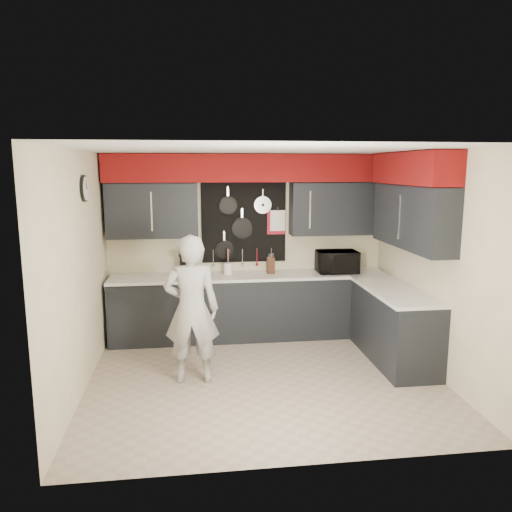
{
  "coord_description": "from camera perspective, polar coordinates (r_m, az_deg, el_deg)",
  "views": [
    {
      "loc": [
        -0.81,
        -5.39,
        2.41
      ],
      "look_at": [
        -0.03,
        0.5,
        1.35
      ],
      "focal_mm": 35.0,
      "sensor_mm": 36.0,
      "label": 1
    }
  ],
  "objects": [
    {
      "name": "ground",
      "position": [
        5.96,
        0.98,
        -13.76
      ],
      "size": [
        4.0,
        4.0,
        0.0
      ],
      "primitive_type": "plane",
      "color": "tan",
      "rests_on": "ground"
    },
    {
      "name": "coffee_maker",
      "position": [
        6.95,
        -7.89,
        -0.82
      ],
      "size": [
        0.21,
        0.26,
        0.36
      ],
      "rotation": [
        0.0,
        0.0,
        -0.07
      ],
      "color": "black",
      "rests_on": "base_cabinets"
    },
    {
      "name": "right_wall_assembly",
      "position": [
        6.27,
        17.75,
        5.33
      ],
      "size": [
        0.36,
        3.5,
        2.6
      ],
      "color": "#F4E3BD",
      "rests_on": "ground"
    },
    {
      "name": "base_cabinets",
      "position": [
        6.93,
        3.65,
        -6.29
      ],
      "size": [
        3.95,
        2.2,
        0.92
      ],
      "color": "black",
      "rests_on": "ground"
    },
    {
      "name": "microwave",
      "position": [
        7.23,
        9.23,
        -0.66
      ],
      "size": [
        0.57,
        0.39,
        0.31
      ],
      "primitive_type": "imported",
      "rotation": [
        0.0,
        0.0,
        -0.0
      ],
      "color": "black",
      "rests_on": "base_cabinets"
    },
    {
      "name": "left_wall_assembly",
      "position": [
        5.64,
        -19.47,
        -1.5
      ],
      "size": [
        0.05,
        3.5,
        2.6
      ],
      "color": "#F4E3BD",
      "rests_on": "ground"
    },
    {
      "name": "utensil_crock",
      "position": [
        7.05,
        -3.21,
        -1.44
      ],
      "size": [
        0.13,
        0.13,
        0.16
      ],
      "primitive_type": "cylinder",
      "color": "white",
      "rests_on": "base_cabinets"
    },
    {
      "name": "back_wall_assembly",
      "position": [
        7.05,
        -0.81,
        6.84
      ],
      "size": [
        4.0,
        0.36,
        2.6
      ],
      "color": "#F4E3BD",
      "rests_on": "ground"
    },
    {
      "name": "person",
      "position": [
        5.65,
        -7.38,
        -6.08
      ],
      "size": [
        0.64,
        0.45,
        1.69
      ],
      "primitive_type": "imported",
      "rotation": [
        0.0,
        0.0,
        3.07
      ],
      "color": "#A8A8A6",
      "rests_on": "ground"
    },
    {
      "name": "knife_block",
      "position": [
        7.1,
        1.7,
        -1.07
      ],
      "size": [
        0.1,
        0.1,
        0.23
      ],
      "primitive_type": "cube",
      "rotation": [
        0.0,
        0.0,
        -0.0
      ],
      "color": "#331E10",
      "rests_on": "base_cabinets"
    }
  ]
}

